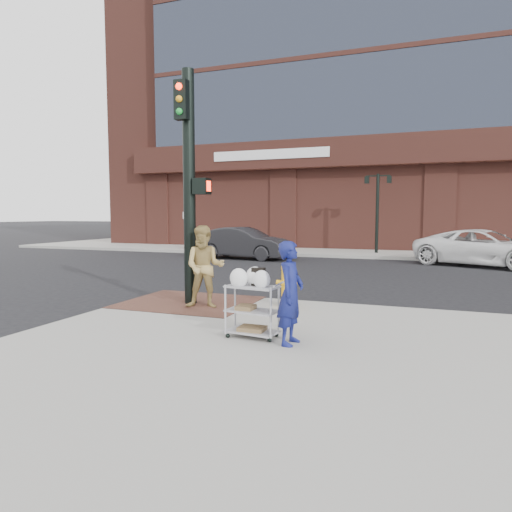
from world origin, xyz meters
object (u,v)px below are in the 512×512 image
at_px(traffic_signal_pole, 190,180).
at_px(fire_hydrant, 287,283).
at_px(minivan_white, 485,248).
at_px(pedestrian_tan, 205,267).
at_px(lamp_post, 377,204).
at_px(sedan_dark, 244,243).
at_px(utility_cart, 252,306).
at_px(woman_blue, 291,293).

height_order(traffic_signal_pole, fire_hydrant, traffic_signal_pole).
bearing_deg(minivan_white, pedestrian_tan, 175.77).
relative_size(lamp_post, sedan_dark, 0.88).
xyz_separation_m(lamp_post, minivan_white, (4.62, -3.51, -1.87)).
bearing_deg(pedestrian_tan, minivan_white, 43.48).
bearing_deg(utility_cart, minivan_white, 70.60).
bearing_deg(pedestrian_tan, woman_blue, -56.87).
bearing_deg(lamp_post, fire_hydrant, -91.75).
bearing_deg(traffic_signal_pole, lamp_post, 80.76).
relative_size(traffic_signal_pole, woman_blue, 3.21).
xyz_separation_m(lamp_post, woman_blue, (0.42, -17.48, -1.69)).
distance_m(traffic_signal_pole, pedestrian_tan, 1.90).
height_order(lamp_post, woman_blue, lamp_post).
relative_size(lamp_post, woman_blue, 2.56).
bearing_deg(fire_hydrant, sedan_dark, 116.17).
distance_m(lamp_post, woman_blue, 17.56).
bearing_deg(traffic_signal_pole, fire_hydrant, 14.12).
bearing_deg(pedestrian_tan, fire_hydrant, 9.28).
bearing_deg(fire_hydrant, minivan_white, 65.68).
relative_size(traffic_signal_pole, pedestrian_tan, 2.90).
bearing_deg(sedan_dark, fire_hydrant, -147.38).
bearing_deg(traffic_signal_pole, minivan_white, 58.82).
distance_m(woman_blue, minivan_white, 14.59).
xyz_separation_m(woman_blue, fire_hydrant, (-0.87, 2.76, -0.30)).
distance_m(lamp_post, traffic_signal_pole, 15.43).
distance_m(utility_cart, fire_hydrant, 2.62).
height_order(pedestrian_tan, fire_hydrant, pedestrian_tan).
height_order(traffic_signal_pole, utility_cart, traffic_signal_pole).
distance_m(woman_blue, pedestrian_tan, 3.12).
height_order(sedan_dark, minivan_white, sedan_dark).
bearing_deg(minivan_white, utility_cart, -174.76).
distance_m(woman_blue, fire_hydrant, 2.91).
height_order(sedan_dark, fire_hydrant, sedan_dark).
bearing_deg(utility_cart, traffic_signal_pole, 136.71).
xyz_separation_m(lamp_post, fire_hydrant, (-0.45, -14.72, -1.98)).
height_order(woman_blue, fire_hydrant, woman_blue).
relative_size(sedan_dark, utility_cart, 4.06).
distance_m(traffic_signal_pole, sedan_dark, 11.95).
relative_size(lamp_post, pedestrian_tan, 2.32).
bearing_deg(fire_hydrant, woman_blue, -72.43).
height_order(woman_blue, sedan_dark, woman_blue).
xyz_separation_m(lamp_post, sedan_dark, (-5.75, -3.92, -1.87)).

